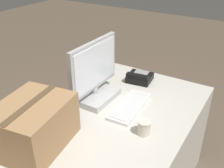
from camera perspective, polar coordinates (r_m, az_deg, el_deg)
monitor at (r=1.81m, az=-3.83°, el=1.30°), size 0.49×0.26×0.43m
keyboard at (r=1.78m, az=3.95°, el=-4.82°), size 0.42×0.18×0.03m
desk_phone at (r=2.12m, az=6.01°, el=1.44°), size 0.20×0.21×0.08m
paper_cup_right at (r=1.55m, az=7.00°, el=-9.38°), size 0.08×0.08×0.09m
cardboard_box at (r=1.48m, az=-16.75°, el=-8.45°), size 0.46×0.40×0.26m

